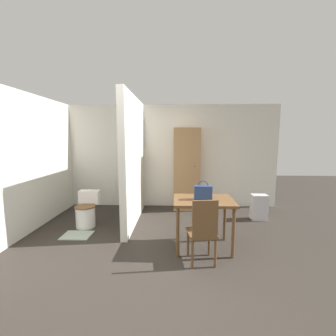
% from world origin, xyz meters
% --- Properties ---
extents(ground_plane, '(16.00, 16.00, 0.00)m').
position_xyz_m(ground_plane, '(0.00, 0.00, 0.00)').
color(ground_plane, '#2D2823').
extents(wall_back, '(5.58, 0.12, 2.50)m').
position_xyz_m(wall_back, '(0.00, 3.27, 1.25)').
color(wall_back, silver).
rests_on(wall_back, ground_plane).
extents(wall_left, '(0.12, 4.21, 2.50)m').
position_xyz_m(wall_left, '(-2.35, 1.61, 1.25)').
color(wall_left, silver).
rests_on(wall_left, ground_plane).
extents(partition_wall, '(0.12, 2.05, 2.50)m').
position_xyz_m(partition_wall, '(-0.52, 2.19, 1.25)').
color(partition_wall, silver).
rests_on(partition_wall, ground_plane).
extents(dining_table, '(0.91, 0.68, 0.78)m').
position_xyz_m(dining_table, '(0.75, 1.03, 0.67)').
color(dining_table, brown).
rests_on(dining_table, ground_plane).
extents(wooden_chair, '(0.41, 0.41, 0.92)m').
position_xyz_m(wooden_chair, '(0.69, 0.56, 0.48)').
color(wooden_chair, brown).
rests_on(wooden_chair, ground_plane).
extents(toilet, '(0.40, 0.53, 0.66)m').
position_xyz_m(toilet, '(-1.40, 1.86, 0.29)').
color(toilet, white).
rests_on(toilet, ground_plane).
extents(handbag, '(0.27, 0.11, 0.29)m').
position_xyz_m(handbag, '(0.74, 1.03, 0.89)').
color(handbag, navy).
rests_on(handbag, dining_table).
extents(wooden_cabinet, '(0.61, 0.42, 1.93)m').
position_xyz_m(wooden_cabinet, '(0.58, 2.99, 0.97)').
color(wooden_cabinet, '#997047').
rests_on(wooden_cabinet, ground_plane).
extents(bath_mat, '(0.49, 0.38, 0.01)m').
position_xyz_m(bath_mat, '(-1.40, 1.39, 0.01)').
color(bath_mat, '#99A899').
rests_on(bath_mat, ground_plane).
extents(space_heater, '(0.31, 0.22, 0.53)m').
position_xyz_m(space_heater, '(2.07, 2.31, 0.27)').
color(space_heater, '#BCBCC1').
rests_on(space_heater, ground_plane).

